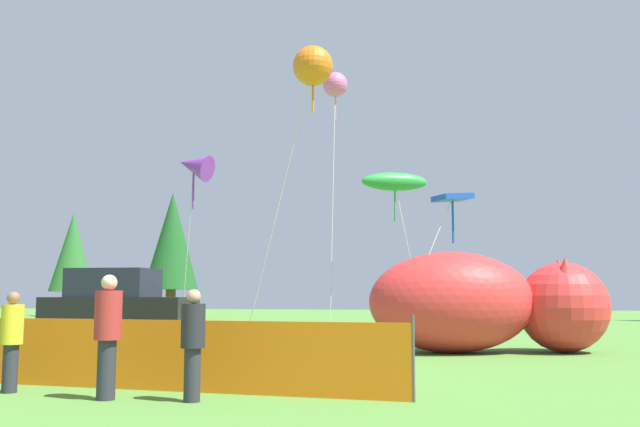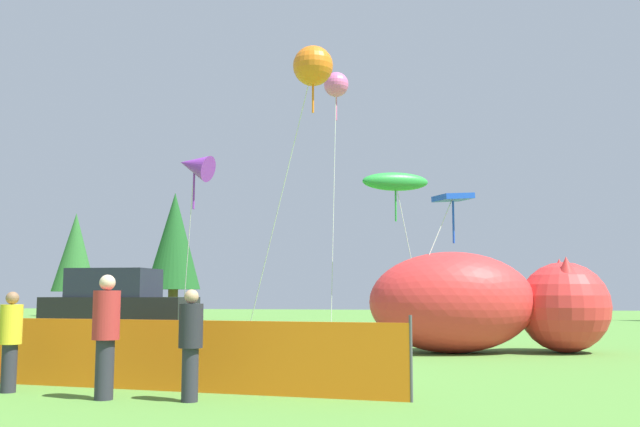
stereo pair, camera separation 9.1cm
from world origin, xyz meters
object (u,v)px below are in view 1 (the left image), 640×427
Objects in this scene: inflatable_cat at (483,306)px; kite_orange_flower at (313,67)px; spectator_in_yellow_shirt at (108,331)px; kite_blue_box at (452,200)px; kite_green_fish at (395,182)px; kite_pink_octopus at (335,86)px; parked_car at (118,313)px; spectator_in_green_shirt at (193,340)px; spectator_in_black_shirt at (12,337)px; folding_chair at (341,347)px; kite_purple_delta at (194,166)px.

kite_orange_flower is (-4.44, -1.99, 6.46)m from inflatable_cat.
kite_blue_box reaches higher than spectator_in_yellow_shirt.
kite_pink_octopus is at bearing 149.18° from kite_green_fish.
kite_pink_octopus reaches higher than parked_car.
spectator_in_green_shirt is at bearing -90.30° from kite_pink_octopus.
kite_orange_flower reaches higher than kite_blue_box.
parked_car is at bearing 102.11° from spectator_in_black_shirt.
inflatable_cat is 12.50m from spectator_in_black_shirt.
kite_orange_flower is at bearing 63.98° from spectator_in_black_shirt.
folding_chair is at bearing -113.22° from kite_blue_box.
folding_chair is at bearing 38.26° from spectator_in_black_shirt.
kite_green_fish is (-2.57, 2.63, 3.96)m from inflatable_cat.
kite_green_fish reaches higher than spectator_in_yellow_shirt.
parked_car is at bearing -178.13° from inflatable_cat.
spectator_in_green_shirt is at bearing -100.04° from kite_green_fish.
kite_blue_box is (5.39, 9.91, 3.22)m from spectator_in_yellow_shirt.
kite_purple_delta is at bearing 110.42° from spectator_in_green_shirt.
parked_car is 9.68m from kite_blue_box.
spectator_in_yellow_shirt is 0.20× the size of kite_pink_octopus.
kite_blue_box is at bearing 3.79° from kite_purple_delta.
kite_orange_flower reaches higher than kite_green_fish.
kite_blue_box is at bearing 52.18° from spectator_in_black_shirt.
spectator_in_yellow_shirt reaches higher than spectator_in_black_shirt.
inflatable_cat is 11.04m from spectator_in_green_shirt.
spectator_in_green_shirt is 10.49m from kite_orange_flower.
spectator_in_green_shirt is 0.30× the size of kite_green_fish.
spectator_in_yellow_shirt is 16.05m from kite_pink_octopus.
spectator_in_green_shirt is (-1.64, -4.34, 0.40)m from folding_chair.
kite_orange_flower is (1.74, 7.99, 6.70)m from spectator_in_yellow_shirt.
kite_green_fish is 0.95× the size of kite_purple_delta.
spectator_in_green_shirt is (1.37, 0.04, -0.13)m from spectator_in_yellow_shirt.
folding_chair is 4.66m from spectator_in_green_shirt.
spectator_in_green_shirt is (4.82, -7.49, -0.19)m from parked_car.
spectator_in_black_shirt is 0.28× the size of kite_purple_delta.
spectator_in_green_shirt is at bearing -69.58° from kite_purple_delta.
kite_blue_box is at bearing 61.45° from spectator_in_yellow_shirt.
spectator_in_green_shirt is at bearing 1.49° from spectator_in_yellow_shirt.
kite_pink_octopus reaches higher than kite_purple_delta.
parked_car is at bearing -144.21° from kite_green_fish.
kite_green_fish is at bearing 74.06° from spectator_in_yellow_shirt.
kite_purple_delta is (-7.51, -0.50, 1.12)m from kite_blue_box.
kite_pink_octopus is 7.31m from kite_blue_box.
inflatable_cat reaches higher than folding_chair.
kite_green_fish is at bearing 65.48° from spectator_in_black_shirt.
kite_orange_flower reaches higher than spectator_in_green_shirt.
kite_green_fish is 1.26× the size of kite_blue_box.
kite_purple_delta reaches higher than kite_blue_box.
parked_car is 8.27m from spectator_in_yellow_shirt.
parked_car is 0.87× the size of kite_blue_box.
kite_orange_flower reaches higher than folding_chair.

